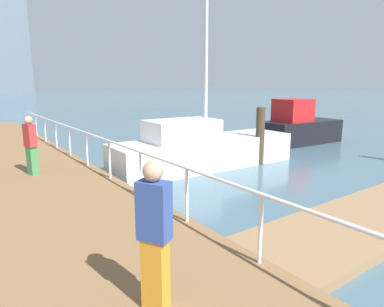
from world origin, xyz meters
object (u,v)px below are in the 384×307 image
at_px(pedestrian_0, 155,234).
at_px(pedestrian_1, 31,145).
at_px(moored_boat_1, 202,149).
at_px(moored_boat_0, 299,127).

xyz_separation_m(pedestrian_0, pedestrian_1, (0.07, 7.26, -0.06)).
bearing_deg(pedestrian_1, moored_boat_1, -8.84).
distance_m(moored_boat_1, pedestrian_0, 8.50).
bearing_deg(pedestrian_1, moored_boat_0, 1.21).
bearing_deg(moored_boat_0, pedestrian_0, -149.03).
bearing_deg(pedestrian_0, pedestrian_1, 89.43).
relative_size(moored_boat_1, pedestrian_0, 3.94).
distance_m(moored_boat_0, pedestrian_1, 12.47).
bearing_deg(moored_boat_1, pedestrian_1, 171.16).
distance_m(pedestrian_0, pedestrian_1, 7.26).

